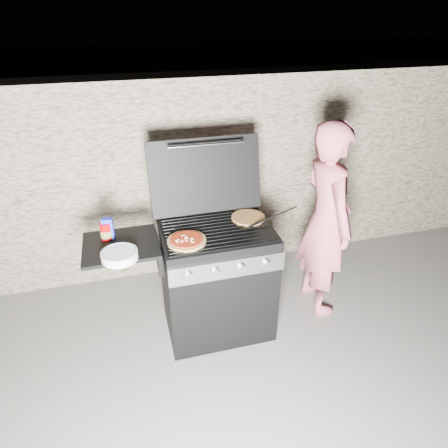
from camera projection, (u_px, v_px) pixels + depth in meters
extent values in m
plane|color=#595857|center=(218.00, 325.00, 3.27)|extent=(50.00, 50.00, 0.00)
cube|color=tan|center=(189.00, 176.00, 3.71)|extent=(8.00, 0.35, 1.80)
cylinder|color=#DFAA51|center=(248.00, 217.00, 2.97)|extent=(0.30, 0.30, 0.01)
cylinder|color=#A80105|center=(106.00, 231.00, 2.71)|extent=(0.10, 0.10, 0.12)
cube|color=#1E26B3|center=(108.00, 229.00, 2.70)|extent=(0.08, 0.05, 0.15)
cylinder|color=silver|center=(120.00, 255.00, 2.51)|extent=(0.24, 0.24, 0.05)
imported|color=#B55563|center=(326.00, 221.00, 3.15)|extent=(0.39, 0.59, 1.61)
cylinder|color=black|center=(273.00, 217.00, 2.90)|extent=(0.41, 0.10, 0.08)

